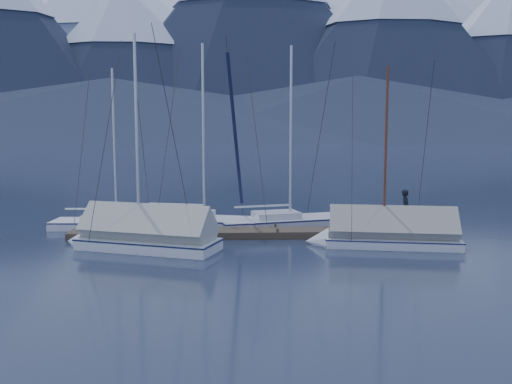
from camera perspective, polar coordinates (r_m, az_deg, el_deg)
ground at (r=24.61m, az=0.18°, el=-5.63°), size 1000.00×1000.00×0.00m
mountain_range at (r=398.13m, az=-1.54°, el=14.24°), size 877.00×584.00×150.50m
dock at (r=26.55m, az=0.00°, el=-4.49°), size 18.00×1.50×0.54m
mooring_posts at (r=26.49m, az=-1.08°, el=-3.98°), size 15.12×1.52×0.35m
sailboat_open_left at (r=29.60m, az=-13.55°, el=-3.42°), size 7.03×2.98×9.18m
sailboat_open_mid at (r=29.02m, az=-4.39°, el=-3.41°), size 8.33×4.17×10.61m
sailboat_open_right at (r=29.50m, az=4.62°, el=-3.25°), size 8.27×4.19×10.53m
sailboat_covered_near at (r=25.06m, az=12.94°, el=-4.54°), size 7.07×3.34×8.85m
sailboat_covered_far at (r=24.38m, az=-12.48°, el=-4.71°), size 7.55×4.48×10.16m
person at (r=28.06m, az=15.46°, el=-1.67°), size 0.50×0.73×1.91m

